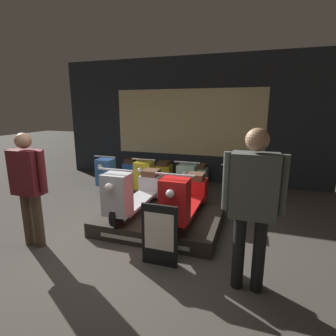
# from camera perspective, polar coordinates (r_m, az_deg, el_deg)

# --- Properties ---
(ground_plane) EXTENTS (30.00, 30.00, 0.00)m
(ground_plane) POSITION_cam_1_polar(r_m,az_deg,el_deg) (3.87, -11.39, -17.34)
(ground_plane) COLOR #423D38
(shop_wall_back) EXTENTS (7.15, 0.09, 3.20)m
(shop_wall_back) POSITION_cam_1_polar(r_m,az_deg,el_deg) (7.00, 4.24, 10.26)
(shop_wall_back) COLOR #23282D
(shop_wall_back) RESTS_ON ground_plane
(display_platform) EXTENTS (1.93, 1.53, 0.23)m
(display_platform) POSITION_cam_1_polar(r_m,az_deg,el_deg) (4.46, -1.50, -11.07)
(display_platform) COLOR #2D2823
(display_platform) RESTS_ON ground_plane
(scooter_display_left) EXTENTS (0.54, 1.76, 0.87)m
(scooter_display_left) POSITION_cam_1_polar(r_m,az_deg,el_deg) (4.43, -6.98, -5.01)
(scooter_display_left) COLOR black
(scooter_display_left) RESTS_ON display_platform
(scooter_display_right) EXTENTS (0.54, 1.76, 0.87)m
(scooter_display_right) POSITION_cam_1_polar(r_m,az_deg,el_deg) (4.14, 4.01, -6.23)
(scooter_display_right) COLOR black
(scooter_display_right) RESTS_ON display_platform
(scooter_backrow_0) EXTENTS (0.54, 1.76, 0.87)m
(scooter_backrow_0) POSITION_cam_1_polar(r_m,az_deg,el_deg) (6.72, -10.57, -0.90)
(scooter_backrow_0) COLOR black
(scooter_backrow_0) RESTS_ON ground_plane
(scooter_backrow_1) EXTENTS (0.54, 1.76, 0.87)m
(scooter_backrow_1) POSITION_cam_1_polar(r_m,az_deg,el_deg) (6.32, -2.94, -1.58)
(scooter_backrow_1) COLOR black
(scooter_backrow_1) RESTS_ON ground_plane
(scooter_backrow_2) EXTENTS (0.54, 1.76, 0.87)m
(scooter_backrow_2) POSITION_cam_1_polar(r_m,az_deg,el_deg) (6.05, 5.55, -2.31)
(scooter_backrow_2) COLOR black
(scooter_backrow_2) RESTS_ON ground_plane
(scooter_backrow_3) EXTENTS (0.54, 1.76, 0.87)m
(scooter_backrow_3) POSITION_cam_1_polar(r_m,az_deg,el_deg) (5.92, 14.64, -3.02)
(scooter_backrow_3) COLOR black
(scooter_backrow_3) RESTS_ON ground_plane
(person_left_browsing) EXTENTS (0.58, 0.24, 1.62)m
(person_left_browsing) POSITION_cam_1_polar(r_m,az_deg,el_deg) (4.06, -28.15, -2.66)
(person_left_browsing) COLOR #473828
(person_left_browsing) RESTS_ON ground_plane
(person_right_browsing) EXTENTS (0.62, 0.26, 1.75)m
(person_right_browsing) POSITION_cam_1_polar(r_m,az_deg,el_deg) (2.80, 17.99, -6.12)
(person_right_browsing) COLOR black
(person_right_browsing) RESTS_ON ground_plane
(price_sign_board) EXTENTS (0.46, 0.04, 0.80)m
(price_sign_board) POSITION_cam_1_polar(r_m,az_deg,el_deg) (3.32, -1.87, -14.44)
(price_sign_board) COLOR black
(price_sign_board) RESTS_ON ground_plane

